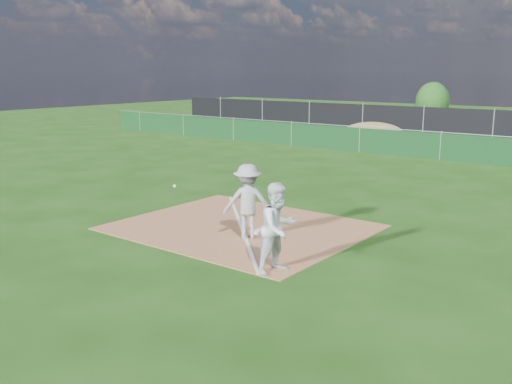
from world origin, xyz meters
TOP-DOWN VIEW (x-y plane):
  - ground at (0.00, 10.00)m, footprint 90.00×90.00m
  - infield_dirt at (0.00, 1.00)m, footprint 6.00×5.00m
  - foul_line at (0.00, 1.00)m, footprint 5.01×5.01m
  - green_fence at (0.00, 15.00)m, footprint 44.00×0.05m
  - dirt_mound at (-5.00, 18.50)m, footprint 3.38×2.60m
  - black_fence at (0.00, 23.00)m, footprint 46.00×0.04m
  - first_base at (0.74, 0.85)m, footprint 0.35×0.35m
  - play_at_first at (0.72, 0.36)m, footprint 2.79×1.27m
  - runner at (2.64, -1.07)m, footprint 0.85×1.00m
  - car_left at (-4.07, 26.97)m, footprint 4.83×3.20m
  - tree_left at (-7.51, 33.52)m, footprint 2.55×2.55m

SIDE VIEW (x-z plane):
  - ground at x=0.00m, z-range 0.00..0.00m
  - infield_dirt at x=0.00m, z-range 0.00..0.02m
  - foul_line at x=0.00m, z-range 0.02..0.03m
  - first_base at x=0.74m, z-range 0.02..0.09m
  - dirt_mound at x=-5.00m, z-range 0.00..1.17m
  - green_fence at x=0.00m, z-range 0.00..1.20m
  - car_left at x=-4.07m, z-range 0.01..1.54m
  - black_fence at x=0.00m, z-range 0.00..1.80m
  - runner at x=2.64m, z-range 0.00..1.83m
  - play_at_first at x=0.72m, z-range 0.02..1.81m
  - tree_left at x=-7.51m, z-range 0.04..3.06m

